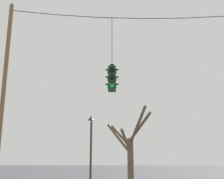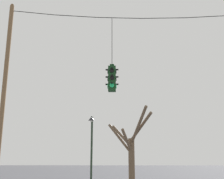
{
  "view_description": "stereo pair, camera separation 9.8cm",
  "coord_description": "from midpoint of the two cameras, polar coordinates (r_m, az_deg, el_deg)",
  "views": [
    {
      "loc": [
        -2.15,
        -11.62,
        2.12
      ],
      "look_at": [
        -2.4,
        0.43,
        5.14
      ],
      "focal_mm": 45.0,
      "sensor_mm": 36.0,
      "label": 1
    },
    {
      "loc": [
        -2.06,
        -11.62,
        2.12
      ],
      "look_at": [
        -2.4,
        0.43,
        5.14
      ],
      "focal_mm": 45.0,
      "sensor_mm": 36.0,
      "label": 2
    }
  ],
  "objects": [
    {
      "name": "span_wire",
      "position": [
        13.92,
        10.07,
        14.67
      ],
      "size": [
        14.5,
        0.03,
        0.53
      ],
      "color": "black"
    },
    {
      "name": "bare_tree",
      "position": [
        21.78,
        3.54,
        -12.15
      ],
      "size": [
        3.38,
        4.08,
        5.83
      ],
      "color": "brown",
      "rests_on": "ground_plane"
    },
    {
      "name": "traffic_light_over_intersection",
      "position": [
        12.57,
        -0.22,
        2.32
      ],
      "size": [
        0.58,
        0.58,
        3.58
      ],
      "color": "#143819"
    },
    {
      "name": "street_lamp",
      "position": [
        16.75,
        -4.5,
        -10.85
      ],
      "size": [
        0.36,
        0.64,
        4.62
      ],
      "color": "#233323",
      "rests_on": "ground_plane"
    },
    {
      "name": "utility_pole_left",
      "position": [
        13.36,
        -21.49,
        -1.82
      ],
      "size": [
        0.2,
        0.2,
        9.47
      ],
      "color": "brown",
      "rests_on": "ground_plane"
    }
  ]
}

